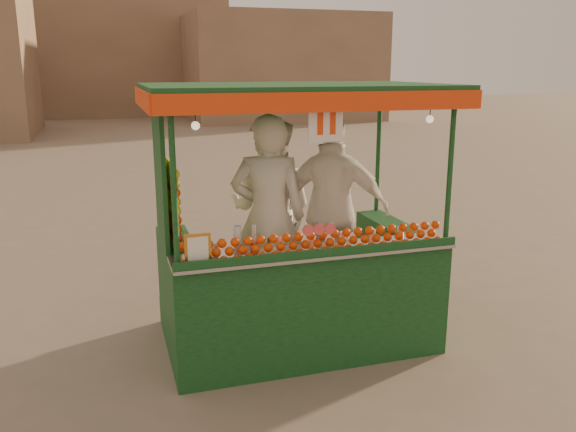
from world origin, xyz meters
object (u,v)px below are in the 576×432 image
object	(u,v)px
vendor_middle	(271,210)
vendor_right	(333,212)
vendor_left	(268,217)
juice_cart	(292,265)

from	to	relation	value
vendor_middle	vendor_right	size ratio (longest dim) A/B	0.97
vendor_left	vendor_middle	xyz separation A→B (m)	(0.13, 0.40, -0.04)
juice_cart	vendor_left	bearing A→B (deg)	142.52
vendor_left	vendor_right	world-z (taller)	vendor_left
juice_cart	vendor_middle	size ratio (longest dim) A/B	1.47
vendor_middle	juice_cart	bearing A→B (deg)	132.14
vendor_left	juice_cart	bearing A→B (deg)	160.13
vendor_left	vendor_middle	bearing A→B (deg)	-91.02
vendor_middle	vendor_right	bearing A→B (deg)	-176.08
juice_cart	vendor_right	bearing A→B (deg)	22.74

